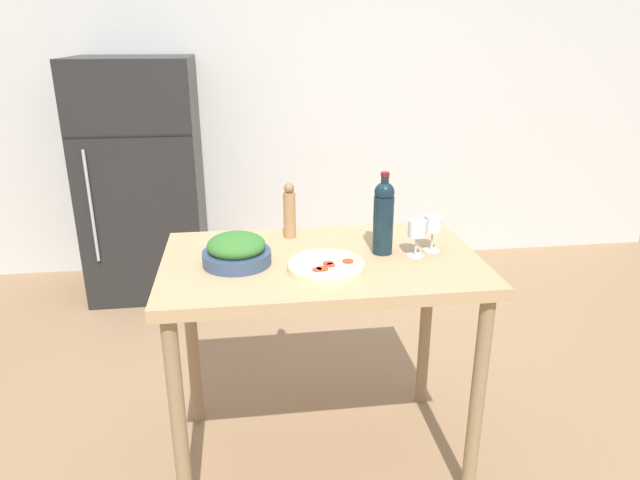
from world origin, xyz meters
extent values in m
plane|color=#9E7A56|center=(0.00, 0.00, 0.00)|extent=(14.00, 14.00, 0.00)
cube|color=silver|center=(0.00, 2.34, 1.30)|extent=(6.40, 0.06, 2.60)
cube|color=black|center=(-0.98, 1.94, 0.81)|extent=(0.78, 0.70, 1.62)
cube|color=black|center=(-0.98, 1.58, 1.17)|extent=(0.76, 0.01, 0.01)
cylinder|color=#B2B2B7|center=(-1.25, 1.57, 0.73)|extent=(0.02, 0.02, 0.73)
cube|color=tan|center=(0.00, 0.00, 0.92)|extent=(1.23, 0.75, 0.05)
cylinder|color=#967A55|center=(-0.56, -0.32, 0.45)|extent=(0.06, 0.06, 0.89)
cylinder|color=#967A55|center=(0.56, -0.32, 0.45)|extent=(0.06, 0.06, 0.89)
cylinder|color=#967A55|center=(-0.56, 0.32, 0.45)|extent=(0.06, 0.06, 0.89)
cylinder|color=#967A55|center=(0.56, 0.32, 0.45)|extent=(0.06, 0.06, 0.89)
cylinder|color=#142833|center=(0.25, 0.02, 1.06)|extent=(0.08, 0.08, 0.23)
sphere|color=#142833|center=(0.25, 0.02, 1.19)|extent=(0.08, 0.08, 0.08)
cylinder|color=#142833|center=(0.25, 0.02, 1.22)|extent=(0.03, 0.03, 0.06)
cylinder|color=maroon|center=(0.25, 0.02, 1.26)|extent=(0.03, 0.03, 0.02)
cylinder|color=silver|center=(0.37, -0.03, 0.94)|extent=(0.07, 0.07, 0.00)
cylinder|color=silver|center=(0.37, -0.03, 0.98)|extent=(0.01, 0.01, 0.08)
cylinder|color=white|center=(0.37, -0.03, 1.06)|extent=(0.07, 0.07, 0.07)
cylinder|color=maroon|center=(0.37, -0.03, 1.03)|extent=(0.06, 0.06, 0.02)
cylinder|color=silver|center=(0.45, 0.01, 0.94)|extent=(0.07, 0.07, 0.00)
cylinder|color=silver|center=(0.45, 0.01, 0.98)|extent=(0.01, 0.01, 0.08)
cylinder|color=white|center=(0.45, 0.01, 1.06)|extent=(0.07, 0.07, 0.07)
cylinder|color=maroon|center=(0.45, 0.01, 1.03)|extent=(0.06, 0.06, 0.01)
cylinder|color=#AD7F51|center=(-0.10, 0.25, 1.04)|extent=(0.05, 0.05, 0.20)
sphere|color=#936C45|center=(-0.10, 0.25, 1.16)|extent=(0.04, 0.04, 0.04)
cylinder|color=#384C6B|center=(-0.33, -0.02, 0.97)|extent=(0.26, 0.26, 0.05)
ellipsoid|color=#38752D|center=(-0.33, -0.02, 1.02)|extent=(0.22, 0.22, 0.09)
cylinder|color=beige|center=(0.00, -0.13, 0.95)|extent=(0.29, 0.29, 0.02)
torus|color=beige|center=(0.00, -0.13, 0.96)|extent=(0.29, 0.29, 0.02)
cylinder|color=red|center=(-0.02, -0.17, 0.97)|extent=(0.04, 0.04, 0.01)
cylinder|color=red|center=(0.09, -0.11, 0.97)|extent=(0.04, 0.04, 0.01)
cylinder|color=#E2462E|center=(0.02, -0.14, 0.97)|extent=(0.03, 0.03, 0.01)
cylinder|color=#D73E31|center=(-0.04, -0.17, 0.97)|extent=(0.03, 0.03, 0.01)
cylinder|color=red|center=(0.01, -0.12, 0.97)|extent=(0.04, 0.04, 0.01)
camera|label=1|loc=(-0.29, -2.05, 1.77)|focal=32.00mm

